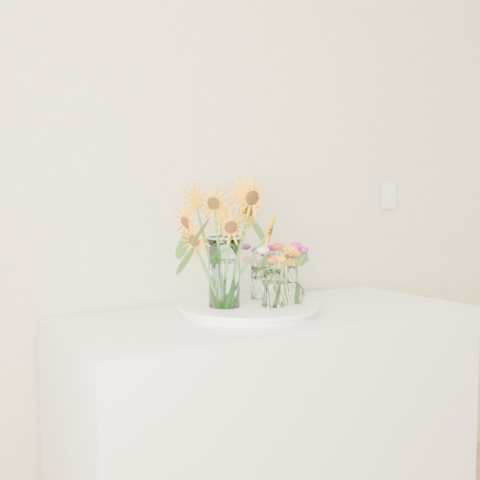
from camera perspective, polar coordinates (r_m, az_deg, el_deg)
The scene contains 10 objects.
counter at distance 2.18m, azimuth 2.89°, elevation -18.57°, with size 1.40×0.60×0.90m, color white.
tray at distance 2.03m, azimuth 0.83°, elevation -6.64°, with size 0.45×0.45×0.03m, color white.
mason_jar at distance 1.97m, azimuth -1.50°, elevation -3.07°, with size 0.10×0.10×0.24m, color #BBFAF6.
sunflower_bouquet at distance 1.96m, azimuth -1.50°, elevation -0.10°, with size 0.62×0.62×0.44m, color #FCA205, non-canonical shape.
small_vase_a at distance 1.99m, azimuth 3.17°, elevation -4.63°, with size 0.07×0.07×0.13m, color white.
wildflower_posy_a at distance 1.98m, azimuth 3.18°, elevation -3.35°, with size 0.20×0.20×0.22m, color orange, non-canonical shape.
small_vase_b at distance 2.06m, azimuth 4.93°, elevation -4.32°, with size 0.09×0.09×0.13m, color white, non-canonical shape.
wildflower_posy_b at distance 2.05m, azimuth 4.94°, elevation -3.07°, with size 0.19×0.19×0.22m, color orange, non-canonical shape.
small_vase_c at distance 2.15m, azimuth 1.94°, elevation -4.11°, with size 0.07×0.07×0.12m, color white.
wildflower_posy_c at distance 2.14m, azimuth 1.94°, elevation -2.92°, with size 0.19×0.19×0.21m, color orange, non-canonical shape.
Camera 1 is at (-1.50, 0.26, 1.29)m, focal length 45.00 mm.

